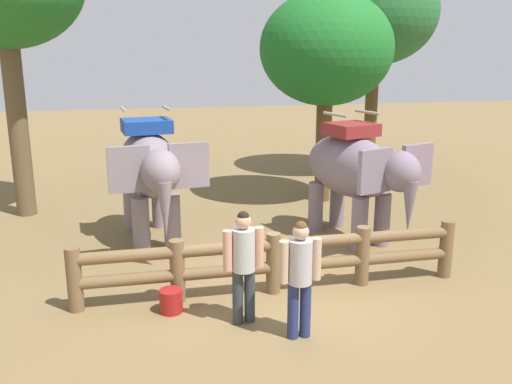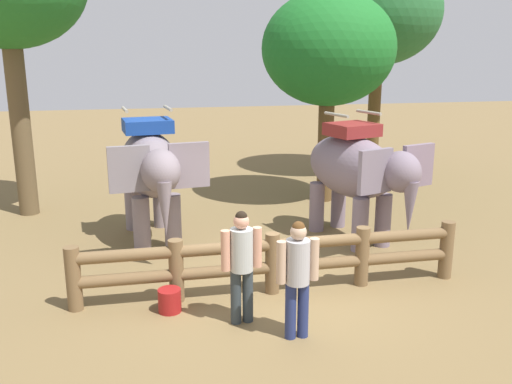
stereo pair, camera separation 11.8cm
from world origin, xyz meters
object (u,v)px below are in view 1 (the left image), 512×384
Objects in this scene: log_fence at (273,259)px; tourist_man_in_blue at (300,271)px; elephant_near_left at (150,169)px; feed_bucket at (171,301)px; elephant_center at (356,170)px; tree_far_right at (376,13)px; tourist_woman_in_black at (244,259)px; tree_far_left at (326,50)px.

tourist_man_in_blue is (0.01, -1.54, 0.40)m from log_fence.
elephant_near_left reaches higher than tourist_man_in_blue.
feed_bucket is at bearing -87.10° from elephant_near_left.
tourist_man_in_blue is (-2.30, -3.77, -0.53)m from elephant_center.
tourist_woman_in_black is at bearing -122.58° from tree_far_right.
tree_far_left reaches higher than elephant_near_left.
elephant_center is 4.07m from tree_far_left.
elephant_near_left is (-1.91, 3.00, 0.99)m from log_fence.
log_fence is 6.96m from tree_far_left.
tree_far_left is (3.37, 6.42, 2.95)m from tourist_woman_in_black.
elephant_near_left reaches higher than feed_bucket.
elephant_center reaches higher than tourist_man_in_blue.
tree_far_right is (2.86, 5.99, 3.49)m from elephant_center.
log_fence is 1.83m from feed_bucket.
tree_far_right reaches higher than tree_far_left.
log_fence is 1.23m from tourist_woman_in_black.
elephant_center is 0.49× the size of tree_far_right.
elephant_center is 5.00m from feed_bucket.
tree_far_left is at bearing 63.91° from log_fence.
tourist_woman_in_black reaches higher than tourist_man_in_blue.
tree_far_right reaches higher than log_fence.
tourist_woman_in_black is 0.32× the size of tree_far_left.
feed_bucket is at bearing 152.01° from tourist_woman_in_black.
tourist_man_in_blue is 2.25m from feed_bucket.
tree_far_left is (0.38, 3.25, 2.42)m from elephant_center.
tourist_man_in_blue is at bearing -33.66° from feed_bucket.
elephant_center is at bearing 32.82° from feed_bucket.
log_fence is 1.60m from tourist_man_in_blue.
tree_far_left is at bearing 52.98° from feed_bucket.
tree_far_right reaches higher than elephant_center.
feed_bucket is at bearing 146.34° from tourist_man_in_blue.
tree_far_right is (5.17, 8.22, 4.42)m from log_fence.
tree_far_right reaches higher than elephant_near_left.
elephant_center is 4.45m from tourist_man_in_blue.
elephant_center is 4.39m from tourist_woman_in_black.
log_fence reaches higher than feed_bucket.
log_fence is at bearing 90.29° from tourist_man_in_blue.
tree_far_left is (2.68, 5.48, 3.35)m from log_fence.
elephant_near_left is 4.97m from tourist_man_in_blue.
elephant_near_left is 5.73m from tree_far_left.
elephant_near_left is at bearing 169.60° from elephant_center.
log_fence is 3.69m from elephant_near_left.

